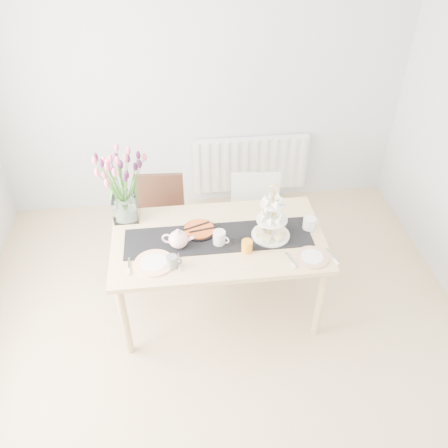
{
  "coord_description": "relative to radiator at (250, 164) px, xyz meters",
  "views": [
    {
      "loc": [
        -0.27,
        -2.02,
        3.06
      ],
      "look_at": [
        0.04,
        0.63,
        0.92
      ],
      "focal_mm": 38.0,
      "sensor_mm": 36.0,
      "label": 1
    }
  ],
  "objects": [
    {
      "name": "mug_orange",
      "position": [
        -0.3,
        -1.67,
        0.35
      ],
      "size": [
        0.11,
        0.11,
        0.1
      ],
      "primitive_type": "cylinder",
      "rotation": [
        0.0,
        0.0,
        0.81
      ],
      "color": "orange",
      "rests_on": "dining_table"
    },
    {
      "name": "tulip_vase",
      "position": [
        -1.19,
        -1.17,
        0.69
      ],
      "size": [
        0.7,
        0.7,
        0.61
      ],
      "rotation": [
        0.0,
        0.0,
        -0.19
      ],
      "color": "silver",
      "rests_on": "dining_table"
    },
    {
      "name": "radiator",
      "position": [
        0.0,
        0.0,
        0.0
      ],
      "size": [
        1.2,
        0.08,
        0.6
      ],
      "primitive_type": "cube",
      "color": "white",
      "rests_on": "room_shell"
    },
    {
      "name": "table_runner",
      "position": [
        -0.5,
        -1.51,
        0.3
      ],
      "size": [
        1.4,
        0.35,
        0.01
      ],
      "primitive_type": "cube",
      "color": "black",
      "rests_on": "dining_table"
    },
    {
      "name": "plate_left",
      "position": [
        -0.98,
        -1.73,
        0.31
      ],
      "size": [
        0.29,
        0.29,
        0.01
      ],
      "primitive_type": "cylinder",
      "rotation": [
        0.0,
        0.0,
        0.02
      ],
      "color": "white",
      "rests_on": "dining_table"
    },
    {
      "name": "plate_right",
      "position": [
        0.15,
        -1.8,
        0.31
      ],
      "size": [
        0.29,
        0.29,
        0.01
      ],
      "primitive_type": "cylinder",
      "rotation": [
        0.0,
        0.0,
        0.26
      ],
      "color": "silver",
      "rests_on": "dining_table"
    },
    {
      "name": "mug_grey",
      "position": [
        -0.85,
        -1.77,
        0.35
      ],
      "size": [
        0.08,
        0.08,
        0.09
      ],
      "primitive_type": "cylinder",
      "rotation": [
        0.0,
        0.0,
        -0.0
      ],
      "color": "slate",
      "rests_on": "dining_table"
    },
    {
      "name": "tart_tin",
      "position": [
        -0.63,
        -1.41,
        0.32
      ],
      "size": [
        0.26,
        0.26,
        0.03
      ],
      "rotation": [
        0.0,
        0.0,
        -0.07
      ],
      "color": "black",
      "rests_on": "dining_table"
    },
    {
      "name": "room_shell",
      "position": [
        -0.5,
        -2.19,
        0.85
      ],
      "size": [
        4.5,
        4.5,
        4.5
      ],
      "color": "tan",
      "rests_on": "ground"
    },
    {
      "name": "cake_stand",
      "position": [
        -0.1,
        -1.53,
        0.42
      ],
      "size": [
        0.29,
        0.29,
        0.42
      ],
      "rotation": [
        0.0,
        0.0,
        0.23
      ],
      "color": "gold",
      "rests_on": "dining_table"
    },
    {
      "name": "chair_white",
      "position": [
        -0.11,
        -0.93,
        0.05
      ],
      "size": [
        0.47,
        0.47,
        0.86
      ],
      "rotation": [
        0.0,
        0.0,
        -0.11
      ],
      "color": "silver",
      "rests_on": "ground"
    },
    {
      "name": "teapot",
      "position": [
        -0.79,
        -1.57,
        0.37
      ],
      "size": [
        0.27,
        0.23,
        0.15
      ],
      "primitive_type": null,
      "rotation": [
        0.0,
        0.0,
        -0.22
      ],
      "color": "white",
      "rests_on": "dining_table"
    },
    {
      "name": "cream_jug",
      "position": [
        0.21,
        -1.47,
        0.35
      ],
      "size": [
        0.12,
        0.12,
        0.1
      ],
      "primitive_type": "cylinder",
      "rotation": [
        0.0,
        0.0,
        0.27
      ],
      "color": "white",
      "rests_on": "dining_table"
    },
    {
      "name": "chair_brown",
      "position": [
        -0.94,
        -0.84,
        0.05
      ],
      "size": [
        0.45,
        0.45,
        0.86
      ],
      "rotation": [
        0.0,
        0.0,
        -0.06
      ],
      "color": "#351C13",
      "rests_on": "ground"
    },
    {
      "name": "dining_table",
      "position": [
        -0.5,
        -1.51,
        0.22
      ],
      "size": [
        1.6,
        0.9,
        0.75
      ],
      "color": "tan",
      "rests_on": "ground"
    },
    {
      "name": "mug_white",
      "position": [
        -0.49,
        -1.57,
        0.36
      ],
      "size": [
        0.13,
        0.13,
        0.11
      ],
      "primitive_type": "cylinder",
      "rotation": [
        0.0,
        0.0,
        -0.58
      ],
      "color": "silver",
      "rests_on": "dining_table"
    }
  ]
}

